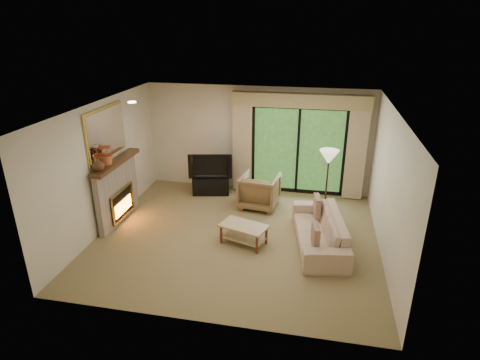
% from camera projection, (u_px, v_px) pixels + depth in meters
% --- Properties ---
extents(floor, '(5.50, 5.50, 0.00)m').
position_uv_depth(floor, '(237.00, 236.00, 8.07)').
color(floor, olive).
rests_on(floor, ground).
extents(ceiling, '(5.50, 5.50, 0.00)m').
position_uv_depth(ceiling, '(237.00, 108.00, 7.09)').
color(ceiling, silver).
rests_on(ceiling, ground).
extents(wall_back, '(5.00, 0.00, 5.00)m').
position_uv_depth(wall_back, '(258.00, 139.00, 9.85)').
color(wall_back, beige).
rests_on(wall_back, ground).
extents(wall_front, '(5.00, 0.00, 5.00)m').
position_uv_depth(wall_front, '(198.00, 244.00, 5.31)').
color(wall_front, beige).
rests_on(wall_front, ground).
extents(wall_left, '(0.00, 5.00, 5.00)m').
position_uv_depth(wall_left, '(104.00, 166.00, 8.08)').
color(wall_left, beige).
rests_on(wall_left, ground).
extents(wall_right, '(0.00, 5.00, 5.00)m').
position_uv_depth(wall_right, '(389.00, 187.00, 7.08)').
color(wall_right, beige).
rests_on(wall_right, ground).
extents(fireplace, '(0.24, 1.70, 1.37)m').
position_uv_depth(fireplace, '(117.00, 191.00, 8.47)').
color(fireplace, gray).
rests_on(fireplace, floor).
extents(mirror, '(0.07, 1.45, 1.02)m').
position_uv_depth(mirror, '(106.00, 132.00, 8.01)').
color(mirror, gold).
rests_on(mirror, wall_left).
extents(sliding_door, '(2.26, 0.10, 2.16)m').
position_uv_depth(sliding_door, '(298.00, 150.00, 9.69)').
color(sliding_door, black).
rests_on(sliding_door, floor).
extents(curtain_left, '(0.45, 0.18, 2.35)m').
position_uv_depth(curtain_left, '(242.00, 144.00, 9.80)').
color(curtain_left, tan).
rests_on(curtain_left, floor).
extents(curtain_right, '(0.45, 0.18, 2.35)m').
position_uv_depth(curtain_right, '(356.00, 151.00, 9.31)').
color(curtain_right, tan).
rests_on(curtain_right, floor).
extents(cornice, '(3.20, 0.24, 0.32)m').
position_uv_depth(cornice, '(301.00, 101.00, 9.15)').
color(cornice, tan).
rests_on(cornice, wall_back).
extents(media_console, '(0.95, 0.57, 0.45)m').
position_uv_depth(media_console, '(211.00, 185.00, 9.95)').
color(media_console, black).
rests_on(media_console, floor).
extents(tv, '(1.06, 0.35, 0.61)m').
position_uv_depth(tv, '(210.00, 165.00, 9.75)').
color(tv, black).
rests_on(tv, media_console).
extents(armchair, '(0.93, 0.95, 0.79)m').
position_uv_depth(armchair, '(259.00, 191.00, 9.19)').
color(armchair, brown).
rests_on(armchair, floor).
extents(sofa, '(1.17, 2.24, 0.62)m').
position_uv_depth(sofa, '(319.00, 230.00, 7.67)').
color(sofa, tan).
rests_on(sofa, floor).
extents(pillow_near, '(0.17, 0.41, 0.39)m').
position_uv_depth(pillow_near, '(315.00, 235.00, 7.04)').
color(pillow_near, '#562D26').
rests_on(pillow_near, sofa).
extents(pillow_far, '(0.17, 0.41, 0.40)m').
position_uv_depth(pillow_far, '(317.00, 206.00, 8.16)').
color(pillow_far, '#562D26').
rests_on(pillow_far, sofa).
extents(coffee_table, '(0.99, 0.74, 0.40)m').
position_uv_depth(coffee_table, '(244.00, 234.00, 7.74)').
color(coffee_table, tan).
rests_on(coffee_table, floor).
extents(floor_lamp, '(0.45, 0.45, 1.53)m').
position_uv_depth(floor_lamp, '(327.00, 184.00, 8.58)').
color(floor_lamp, beige).
rests_on(floor_lamp, floor).
extents(vase, '(0.25, 0.25, 0.26)m').
position_uv_depth(vase, '(98.00, 164.00, 7.60)').
color(vase, '#442916').
rests_on(vase, fireplace).
extents(branches, '(0.49, 0.45, 0.47)m').
position_uv_depth(branches, '(106.00, 153.00, 7.88)').
color(branches, '#D25D31').
rests_on(branches, fireplace).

